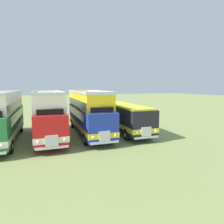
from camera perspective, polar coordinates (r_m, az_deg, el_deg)
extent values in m
cube|color=#237538|center=(20.03, -29.39, -2.82)|extent=(2.80, 10.72, 2.30)
cube|color=silver|center=(20.14, -29.28, -4.50)|extent=(2.84, 10.76, 0.44)
cube|color=#19232D|center=(20.33, -29.31, -0.96)|extent=(2.76, 8.32, 0.76)
sphere|color=#EAEACC|center=(14.81, -29.44, -8.55)|extent=(0.22, 0.22, 0.22)
cube|color=silver|center=(20.06, -29.62, 2.66)|extent=(2.68, 9.81, 1.50)
cube|color=silver|center=(24.33, -27.90, 5.33)|extent=(2.40, 0.17, 0.24)
cube|color=silver|center=(19.84, -26.35, 5.13)|extent=(0.38, 9.75, 0.24)
cube|color=#19232D|center=(20.08, -29.56, 1.80)|extent=(2.71, 9.72, 0.64)
cylinder|color=black|center=(16.50, -27.43, -8.94)|extent=(0.31, 1.05, 1.04)
cylinder|color=silver|center=(16.48, -26.91, -8.93)|extent=(0.03, 0.36, 0.36)
cylinder|color=black|center=(23.51, -24.95, -4.08)|extent=(0.31, 1.05, 1.04)
cylinder|color=silver|center=(23.49, -24.58, -4.07)|extent=(0.03, 0.36, 0.36)
cube|color=red|center=(19.63, -17.97, -2.41)|extent=(2.67, 10.36, 2.30)
cube|color=silver|center=(19.73, -17.90, -4.13)|extent=(2.71, 10.40, 0.44)
cube|color=#19232D|center=(19.93, -18.08, -0.52)|extent=(2.66, 7.96, 0.76)
cube|color=#19232D|center=(14.50, -17.36, -3.18)|extent=(2.20, 0.14, 0.90)
cube|color=silver|center=(14.66, -17.15, -8.06)|extent=(0.90, 0.13, 0.80)
cube|color=silver|center=(14.77, -17.07, -9.96)|extent=(2.30, 0.18, 0.16)
sphere|color=#EAEACC|center=(14.72, -13.62, -7.88)|extent=(0.22, 0.22, 0.22)
sphere|color=#EAEACC|center=(14.65, -20.70, -8.23)|extent=(0.22, 0.22, 0.22)
cube|color=silver|center=(19.65, -18.22, 3.18)|extent=(2.56, 9.46, 1.50)
cube|color=silver|center=(14.71, -17.75, 5.00)|extent=(2.40, 0.14, 0.24)
cube|color=silver|center=(23.82, -18.62, 5.77)|extent=(2.40, 0.14, 0.24)
cube|color=silver|center=(19.69, -14.81, 5.64)|extent=(0.26, 9.42, 0.24)
cube|color=silver|center=(19.62, -21.83, 5.35)|extent=(0.26, 9.42, 0.24)
cube|color=#19232D|center=(19.68, -18.19, 2.31)|extent=(2.59, 9.36, 0.64)
cube|color=black|center=(14.87, -17.56, 0.00)|extent=(1.90, 0.15, 0.40)
cylinder|color=black|center=(16.49, -13.33, -8.30)|extent=(0.30, 1.04, 1.04)
cylinder|color=silver|center=(16.50, -12.81, -8.27)|extent=(0.03, 0.36, 0.36)
cylinder|color=black|center=(16.41, -21.42, -8.70)|extent=(0.30, 1.04, 1.04)
cylinder|color=silver|center=(16.41, -21.95, -8.72)|extent=(0.03, 0.36, 0.36)
cylinder|color=black|center=(23.20, -15.31, -3.79)|extent=(0.30, 1.04, 1.04)
cylinder|color=silver|center=(23.21, -14.94, -3.77)|extent=(0.03, 0.36, 0.36)
cylinder|color=black|center=(23.14, -21.00, -4.05)|extent=(0.30, 1.04, 1.04)
cylinder|color=silver|center=(23.15, -21.37, -4.07)|extent=(0.03, 0.36, 0.36)
cube|color=#1E339E|center=(20.43, -6.86, -1.72)|extent=(2.74, 11.06, 2.30)
cube|color=yellow|center=(20.54, -6.83, -3.37)|extent=(2.78, 11.10, 0.44)
cube|color=#19232D|center=(20.73, -7.13, 0.09)|extent=(2.72, 8.66, 0.76)
cube|color=#19232D|center=(15.13, -2.33, -2.40)|extent=(2.20, 0.15, 0.90)
cube|color=silver|center=(15.29, -2.18, -7.09)|extent=(0.90, 0.14, 0.80)
cube|color=silver|center=(15.40, -2.14, -8.92)|extent=(2.30, 0.19, 0.16)
sphere|color=#EAEACC|center=(15.57, 1.01, -6.82)|extent=(0.22, 0.22, 0.22)
sphere|color=#EAEACC|center=(15.05, -5.47, -7.36)|extent=(0.22, 0.22, 0.22)
cube|color=yellow|center=(20.46, -7.09, 3.65)|extent=(2.62, 10.16, 1.50)
cube|color=silver|center=(15.34, -2.86, 5.43)|extent=(2.40, 0.15, 0.24)
cube|color=silver|center=(24.89, -9.41, 6.12)|extent=(2.40, 0.15, 0.24)
cube|color=silver|center=(20.72, -3.87, 5.95)|extent=(0.32, 10.11, 0.24)
cube|color=silver|center=(20.20, -10.47, 5.80)|extent=(0.32, 10.11, 0.24)
cube|color=#19232D|center=(20.48, -7.08, 2.81)|extent=(2.66, 10.06, 0.64)
cube|color=black|center=(15.49, -2.88, 0.63)|extent=(1.90, 0.16, 0.40)
cylinder|color=black|center=(17.31, -0.16, -7.34)|extent=(0.30, 1.05, 1.04)
cylinder|color=silver|center=(17.35, 0.31, -7.30)|extent=(0.03, 0.36, 0.36)
cylinder|color=black|center=(16.71, -7.69, -7.95)|extent=(0.30, 1.05, 1.04)
cylinder|color=silver|center=(16.68, -8.20, -7.98)|extent=(0.03, 0.36, 0.36)
cylinder|color=black|center=(24.45, -6.10, -3.00)|extent=(0.30, 1.05, 1.04)
cylinder|color=silver|center=(24.48, -5.76, -2.98)|extent=(0.03, 0.36, 0.36)
cylinder|color=black|center=(24.03, -11.45, -3.29)|extent=(0.30, 1.05, 1.04)
cylinder|color=silver|center=(24.01, -11.80, -3.31)|extent=(0.03, 0.36, 0.36)
cube|color=black|center=(21.61, 3.46, -1.17)|extent=(2.97, 10.49, 2.30)
cube|color=yellow|center=(21.71, 3.44, -2.74)|extent=(3.01, 10.53, 0.44)
cube|color=#19232D|center=(21.90, 3.08, 0.53)|extent=(2.89, 8.10, 0.76)
cube|color=#19232D|center=(16.91, 9.91, -1.46)|extent=(2.20, 0.20, 0.90)
cube|color=silver|center=(17.05, 9.99, -5.67)|extent=(0.90, 0.16, 0.80)
cube|color=silver|center=(17.14, 10.00, -7.32)|extent=(2.30, 0.24, 0.16)
sphere|color=#EAEACC|center=(17.48, 12.62, -5.42)|extent=(0.22, 0.22, 0.22)
sphere|color=#EAEACC|center=(16.64, 7.26, -5.94)|extent=(0.22, 0.22, 0.22)
cube|color=yellow|center=(21.47, 3.48, 2.05)|extent=(2.91, 10.09, 0.14)
cylinder|color=black|center=(19.13, 10.66, -6.03)|extent=(0.33, 1.05, 1.04)
cylinder|color=silver|center=(19.20, 11.06, -5.99)|extent=(0.04, 0.36, 0.36)
cylinder|color=black|center=(18.15, 4.24, -6.65)|extent=(0.33, 1.05, 1.04)
cylinder|color=silver|center=(18.10, 3.80, -6.69)|extent=(0.04, 0.36, 0.36)
cylinder|color=black|center=(25.34, 3.02, -2.60)|extent=(0.33, 1.05, 1.04)
cylinder|color=silver|center=(25.39, 3.34, -2.58)|extent=(0.04, 0.36, 0.36)
cylinder|color=black|center=(24.61, -1.98, -2.89)|extent=(0.33, 1.05, 1.04)
cylinder|color=silver|center=(24.57, -2.32, -2.91)|extent=(0.04, 0.36, 0.36)
cylinder|color=#8C704C|center=(29.73, -14.08, -1.31)|extent=(0.08, 0.08, 1.05)
cylinder|color=#8C704C|center=(31.80, 1.18, -0.52)|extent=(0.08, 0.08, 1.05)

